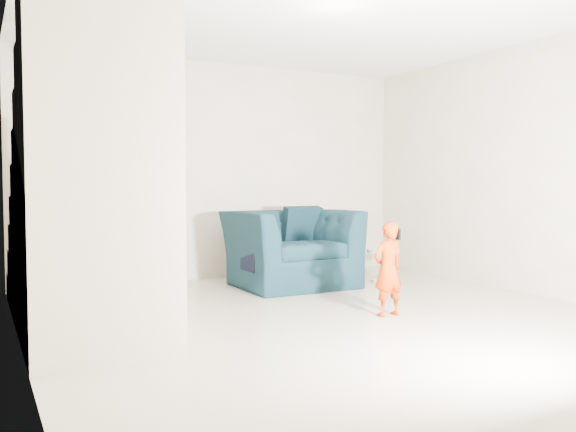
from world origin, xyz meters
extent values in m
plane|color=tan|center=(0.00, 0.00, 0.00)|extent=(5.50, 5.50, 0.00)
plane|color=silver|center=(0.00, 0.00, 2.70)|extent=(5.50, 5.50, 0.00)
plane|color=#A29783|center=(0.00, 2.75, 1.35)|extent=(5.00, 0.00, 5.00)
plane|color=#A29783|center=(-2.50, 0.00, 1.35)|extent=(0.00, 5.50, 5.50)
plane|color=#A29783|center=(2.50, 0.00, 1.35)|extent=(0.00, 5.50, 5.50)
imported|color=black|center=(0.49, 1.78, 0.44)|extent=(1.37, 1.21, 0.88)
imported|color=#962504|center=(0.51, -0.06, 0.42)|extent=(0.32, 0.22, 0.85)
cylinder|color=silver|center=(1.62, 1.53, 0.38)|extent=(0.40, 0.40, 0.04)
cylinder|color=silver|center=(1.62, 1.53, 0.18)|extent=(0.06, 0.06, 0.36)
cylinder|color=silver|center=(1.62, 1.53, 0.01)|extent=(0.28, 0.28, 0.03)
cube|color=#ADA089|center=(-2.00, 2.35, 0.14)|extent=(1.00, 0.30, 0.27)
cube|color=#ADA089|center=(-2.00, 2.05, 0.27)|extent=(1.00, 0.30, 0.54)
cube|color=#ADA089|center=(-2.00, 1.75, 0.41)|extent=(1.00, 0.30, 0.81)
cube|color=#ADA089|center=(-2.00, 1.45, 0.54)|extent=(1.00, 0.30, 1.08)
cube|color=#ADA089|center=(-2.00, 1.15, 0.68)|extent=(1.00, 0.30, 1.35)
cube|color=#ADA089|center=(-2.00, 0.85, 0.81)|extent=(1.00, 0.30, 1.62)
cube|color=#ADA089|center=(-2.00, 0.55, 0.95)|extent=(1.00, 0.30, 1.89)
cube|color=#ADA089|center=(-2.00, 0.25, 1.08)|extent=(1.00, 0.30, 2.16)
cube|color=#ADA089|center=(-2.00, -0.05, 1.22)|extent=(1.00, 0.30, 2.43)
cube|color=#ADA089|center=(-2.00, -0.35, 1.35)|extent=(1.00, 0.30, 2.70)
cylinder|color=silver|center=(-1.50, 1.00, 2.25)|extent=(0.04, 3.03, 2.73)
cylinder|color=silver|center=(-1.50, 2.50, 0.50)|extent=(0.04, 0.04, 1.00)
cube|color=black|center=(0.76, 2.02, 0.68)|extent=(0.48, 0.23, 0.48)
cube|color=black|center=(-0.12, 1.69, 0.55)|extent=(0.06, 0.57, 0.64)
cube|color=black|center=(0.58, -0.11, 0.74)|extent=(0.03, 0.05, 0.10)
camera|label=1|loc=(-2.77, -4.47, 1.18)|focal=38.00mm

